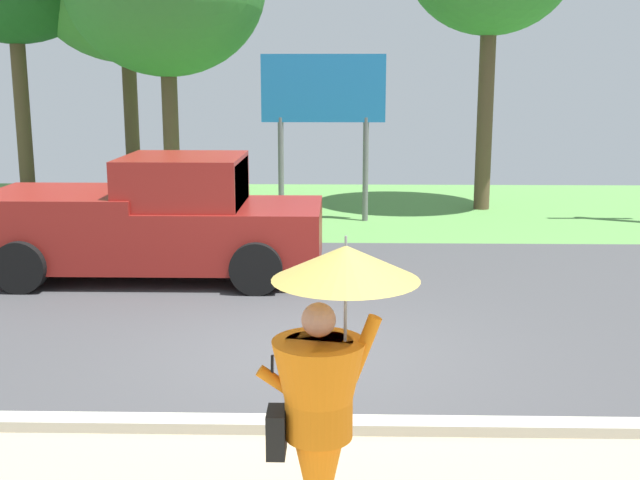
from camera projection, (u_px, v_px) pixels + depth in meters
ground_plane at (316, 288)px, 11.95m from camera, size 40.00×22.00×0.20m
monk_pedestrian at (324, 397)px, 5.12m from camera, size 1.04×0.93×2.13m
pickup_truck at (155, 221)px, 12.32m from camera, size 5.20×2.28×1.88m
roadside_billboard at (323, 101)px, 16.68m from camera, size 2.60×0.12×3.50m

